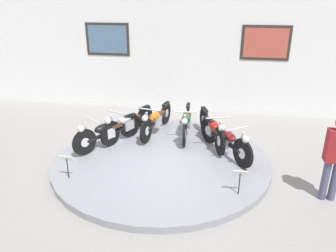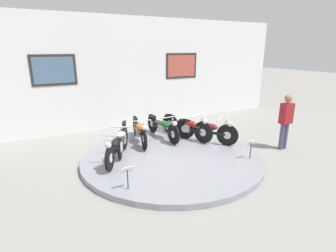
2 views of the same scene
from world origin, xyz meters
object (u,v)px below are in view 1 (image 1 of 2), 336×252
(motorcycle_silver, at_px, (127,123))
(info_placard_front_left, at_px, (67,161))
(motorcycle_green, at_px, (186,121))
(visitor_standing, at_px, (335,155))
(motorcycle_maroon, at_px, (226,139))
(motorcycle_orange, at_px, (156,119))
(info_placard_front_centre, at_px, (240,176))
(motorcycle_red, at_px, (212,128))
(motorcycle_black, at_px, (107,131))

(motorcycle_silver, distance_m, info_placard_front_left, 2.23)
(motorcycle_green, distance_m, visitor_standing, 3.64)
(motorcycle_maroon, bearing_deg, motorcycle_orange, 151.95)
(motorcycle_green, distance_m, info_placard_front_centre, 2.80)
(info_placard_front_left, distance_m, visitor_standing, 4.96)
(motorcycle_silver, distance_m, motorcycle_orange, 0.75)
(motorcycle_green, height_order, motorcycle_red, motorcycle_red)
(motorcycle_orange, xyz_separation_m, visitor_standing, (3.67, -2.18, 0.40))
(motorcycle_orange, bearing_deg, motorcycle_red, -13.68)
(motorcycle_red, bearing_deg, info_placard_front_centre, -74.38)
(motorcycle_silver, xyz_separation_m, motorcycle_maroon, (2.45, -0.60, 0.01))
(motorcycle_green, distance_m, motorcycle_maroon, 1.38)
(info_placard_front_left, bearing_deg, motorcycle_green, 50.68)
(motorcycle_black, bearing_deg, motorcycle_maroon, 0.05)
(motorcycle_black, xyz_separation_m, info_placard_front_left, (-0.27, -1.55, -0.01))
(motorcycle_orange, distance_m, motorcycle_red, 1.50)
(motorcycle_green, relative_size, motorcycle_maroon, 1.17)
(motorcycle_silver, height_order, motorcycle_green, motorcycle_silver)
(info_placard_front_centre, bearing_deg, motorcycle_orange, 129.38)
(motorcycle_orange, xyz_separation_m, info_placard_front_left, (-1.26, -2.50, -0.01))
(info_placard_front_left, relative_size, info_placard_front_centre, 1.00)
(motorcycle_red, distance_m, motorcycle_maroon, 0.68)
(motorcycle_silver, distance_m, motorcycle_red, 2.12)
(motorcycle_green, relative_size, info_placard_front_centre, 3.83)
(motorcycle_orange, relative_size, visitor_standing, 1.20)
(motorcycle_black, relative_size, motorcycle_red, 0.88)
(motorcycle_red, height_order, info_placard_front_centre, motorcycle_red)
(motorcycle_black, relative_size, info_placard_front_left, 3.28)
(motorcycle_silver, xyz_separation_m, info_placard_front_left, (-0.60, -2.15, -0.01))
(motorcycle_black, relative_size, visitor_standing, 1.03)
(motorcycle_red, xyz_separation_m, motorcycle_maroon, (0.33, -0.60, -0.01))
(motorcycle_green, height_order, motorcycle_maroon, motorcycle_maroon)
(motorcycle_black, bearing_deg, info_placard_front_centre, -26.95)
(visitor_standing, bearing_deg, motorcycle_black, 165.24)
(motorcycle_red, xyz_separation_m, visitor_standing, (2.22, -1.83, 0.39))
(motorcycle_silver, distance_m, visitor_standing, 4.72)
(motorcycle_maroon, bearing_deg, motorcycle_red, 119.10)
(motorcycle_maroon, xyz_separation_m, visitor_standing, (1.88, -1.23, 0.40))
(motorcycle_orange, relative_size, motorcycle_green, 0.99)
(motorcycle_silver, bearing_deg, info_placard_front_centre, -38.32)
(motorcycle_green, bearing_deg, motorcycle_red, -27.91)
(motorcycle_black, bearing_deg, info_placard_front_left, -99.83)
(motorcycle_maroon, relative_size, info_placard_front_centre, 3.26)
(motorcycle_orange, height_order, motorcycle_maroon, motorcycle_maroon)
(info_placard_front_left, xyz_separation_m, visitor_standing, (4.93, 0.32, 0.41))
(motorcycle_black, height_order, info_placard_front_centre, motorcycle_black)
(motorcycle_red, relative_size, info_placard_front_centre, 3.75)
(motorcycle_orange, distance_m, info_placard_front_centre, 3.24)
(motorcycle_silver, height_order, motorcycle_orange, same)
(motorcycle_orange, bearing_deg, motorcycle_green, -0.11)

